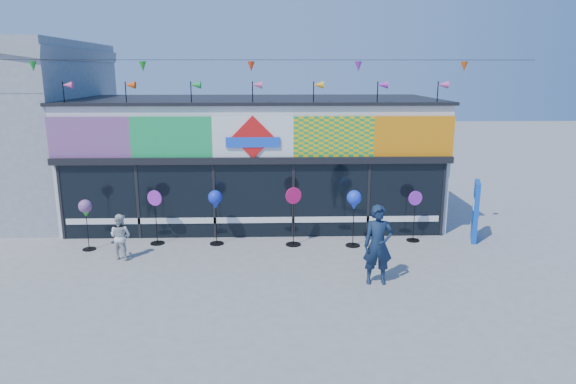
{
  "coord_description": "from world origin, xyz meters",
  "views": [
    {
      "loc": [
        0.6,
        -11.72,
        5.01
      ],
      "look_at": [
        1.0,
        2.0,
        1.75
      ],
      "focal_mm": 32.0,
      "sensor_mm": 36.0,
      "label": 1
    }
  ],
  "objects_px": {
    "spinner_2": "(215,201)",
    "adult_man": "(378,245)",
    "child": "(120,236)",
    "spinner_3": "(293,215)",
    "spinner_5": "(414,215)",
    "spinner_0": "(86,210)",
    "spinner_1": "(156,216)",
    "blue_sign": "(475,211)",
    "spinner_4": "(354,202)"
  },
  "relations": [
    {
      "from": "spinner_2",
      "to": "spinner_5",
      "type": "xyz_separation_m",
      "value": [
        5.9,
        0.13,
        -0.49
      ]
    },
    {
      "from": "blue_sign",
      "to": "adult_man",
      "type": "height_order",
      "value": "adult_man"
    },
    {
      "from": "spinner_5",
      "to": "spinner_0",
      "type": "bearing_deg",
      "value": -176.93
    },
    {
      "from": "adult_man",
      "to": "child",
      "type": "distance_m",
      "value": 6.91
    },
    {
      "from": "spinner_5",
      "to": "adult_man",
      "type": "height_order",
      "value": "adult_man"
    },
    {
      "from": "spinner_1",
      "to": "spinner_3",
      "type": "bearing_deg",
      "value": -3.19
    },
    {
      "from": "spinner_4",
      "to": "spinner_5",
      "type": "height_order",
      "value": "spinner_4"
    },
    {
      "from": "spinner_2",
      "to": "adult_man",
      "type": "xyz_separation_m",
      "value": [
        4.18,
        -2.98,
        -0.34
      ]
    },
    {
      "from": "spinner_5",
      "to": "adult_man",
      "type": "bearing_deg",
      "value": -118.98
    },
    {
      "from": "child",
      "to": "spinner_4",
      "type": "bearing_deg",
      "value": -153.07
    },
    {
      "from": "spinner_4",
      "to": "child",
      "type": "bearing_deg",
      "value": -172.71
    },
    {
      "from": "spinner_1",
      "to": "spinner_3",
      "type": "xyz_separation_m",
      "value": [
        4.03,
        -0.22,
        0.06
      ]
    },
    {
      "from": "blue_sign",
      "to": "spinner_1",
      "type": "bearing_deg",
      "value": -160.76
    },
    {
      "from": "blue_sign",
      "to": "spinner_1",
      "type": "xyz_separation_m",
      "value": [
        -9.51,
        -0.07,
        -0.05
      ]
    },
    {
      "from": "adult_man",
      "to": "child",
      "type": "bearing_deg",
      "value": 165.69
    },
    {
      "from": "spinner_1",
      "to": "spinner_2",
      "type": "distance_m",
      "value": 1.82
    },
    {
      "from": "spinner_5",
      "to": "adult_man",
      "type": "relative_size",
      "value": 0.8
    },
    {
      "from": "spinner_3",
      "to": "spinner_5",
      "type": "height_order",
      "value": "spinner_3"
    },
    {
      "from": "spinner_3",
      "to": "adult_man",
      "type": "relative_size",
      "value": 0.9
    },
    {
      "from": "spinner_4",
      "to": "adult_man",
      "type": "relative_size",
      "value": 0.86
    },
    {
      "from": "spinner_0",
      "to": "adult_man",
      "type": "distance_m",
      "value": 8.21
    },
    {
      "from": "spinner_5",
      "to": "child",
      "type": "bearing_deg",
      "value": -171.57
    },
    {
      "from": "spinner_2",
      "to": "spinner_4",
      "type": "height_order",
      "value": "spinner_4"
    },
    {
      "from": "spinner_2",
      "to": "spinner_3",
      "type": "bearing_deg",
      "value": -3.74
    },
    {
      "from": "spinner_0",
      "to": "spinner_2",
      "type": "height_order",
      "value": "spinner_2"
    },
    {
      "from": "spinner_0",
      "to": "spinner_5",
      "type": "relative_size",
      "value": 0.96
    },
    {
      "from": "spinner_1",
      "to": "spinner_3",
      "type": "relative_size",
      "value": 0.93
    },
    {
      "from": "spinner_1",
      "to": "adult_man",
      "type": "relative_size",
      "value": 0.84
    },
    {
      "from": "spinner_2",
      "to": "adult_man",
      "type": "relative_size",
      "value": 0.84
    },
    {
      "from": "spinner_0",
      "to": "child",
      "type": "distance_m",
      "value": 1.46
    },
    {
      "from": "blue_sign",
      "to": "child",
      "type": "xyz_separation_m",
      "value": [
        -10.22,
        -1.26,
        -0.28
      ]
    },
    {
      "from": "spinner_2",
      "to": "blue_sign",
      "type": "bearing_deg",
      "value": 1.11
    },
    {
      "from": "spinner_2",
      "to": "spinner_3",
      "type": "height_order",
      "value": "spinner_3"
    },
    {
      "from": "spinner_3",
      "to": "spinner_5",
      "type": "bearing_deg",
      "value": 4.34
    },
    {
      "from": "spinner_1",
      "to": "spinner_2",
      "type": "height_order",
      "value": "spinner_2"
    },
    {
      "from": "spinner_1",
      "to": "blue_sign",
      "type": "bearing_deg",
      "value": 0.44
    },
    {
      "from": "blue_sign",
      "to": "spinner_5",
      "type": "height_order",
      "value": "blue_sign"
    },
    {
      "from": "blue_sign",
      "to": "child",
      "type": "height_order",
      "value": "blue_sign"
    },
    {
      "from": "spinner_1",
      "to": "spinner_5",
      "type": "relative_size",
      "value": 1.05
    },
    {
      "from": "spinner_2",
      "to": "child",
      "type": "relative_size",
      "value": 1.3
    },
    {
      "from": "spinner_1",
      "to": "child",
      "type": "bearing_deg",
      "value": -120.65
    },
    {
      "from": "child",
      "to": "adult_man",
      "type": "bearing_deg",
      "value": -176.08
    },
    {
      "from": "spinner_2",
      "to": "spinner_1",
      "type": "bearing_deg",
      "value": 177.51
    },
    {
      "from": "blue_sign",
      "to": "child",
      "type": "relative_size",
      "value": 1.43
    },
    {
      "from": "spinner_1",
      "to": "adult_man",
      "type": "xyz_separation_m",
      "value": [
        5.94,
        -3.06,
        0.11
      ]
    },
    {
      "from": "spinner_2",
      "to": "spinner_4",
      "type": "distance_m",
      "value": 4.02
    },
    {
      "from": "blue_sign",
      "to": "spinner_3",
      "type": "height_order",
      "value": "blue_sign"
    },
    {
      "from": "spinner_0",
      "to": "spinner_3",
      "type": "xyz_separation_m",
      "value": [
        5.88,
        0.23,
        -0.26
      ]
    },
    {
      "from": "spinner_4",
      "to": "spinner_2",
      "type": "bearing_deg",
      "value": 175.95
    },
    {
      "from": "spinner_2",
      "to": "adult_man",
      "type": "height_order",
      "value": "adult_man"
    }
  ]
}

